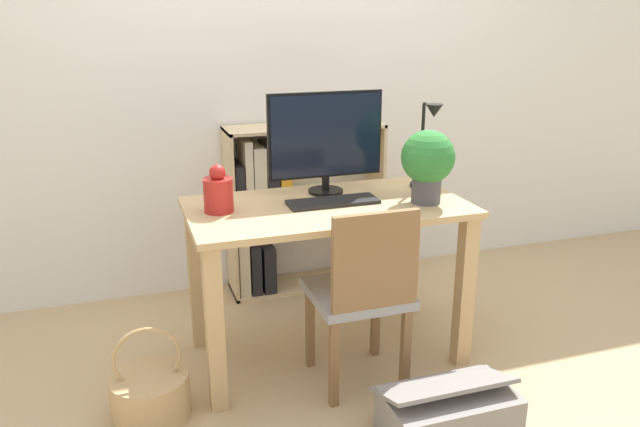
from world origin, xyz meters
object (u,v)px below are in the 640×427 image
at_px(potted_plant, 428,161).
at_px(storage_box, 448,414).
at_px(basket, 150,393).
at_px(keyboard, 333,202).
at_px(chair, 363,291).
at_px(desk_lamp, 428,138).
at_px(monitor, 326,138).
at_px(bookshelf, 276,208).
at_px(vase, 218,192).

bearing_deg(potted_plant, storage_box, -107.14).
height_order(basket, storage_box, basket).
distance_m(basket, storage_box, 1.18).
relative_size(keyboard, potted_plant, 1.25).
bearing_deg(basket, chair, -4.24).
distance_m(chair, storage_box, 0.59).
bearing_deg(desk_lamp, potted_plant, -117.16).
distance_m(keyboard, desk_lamp, 0.56).
xyz_separation_m(keyboard, potted_plant, (0.40, -0.11, 0.18)).
xyz_separation_m(keyboard, storage_box, (0.21, -0.74, -0.65)).
bearing_deg(desk_lamp, basket, -167.02).
bearing_deg(potted_plant, monitor, 142.21).
bearing_deg(bookshelf, vase, -120.43).
distance_m(keyboard, storage_box, 1.01).
bearing_deg(vase, monitor, 14.29).
height_order(desk_lamp, basket, desk_lamp).
height_order(vase, chair, vase).
xyz_separation_m(potted_plant, basket, (-1.27, -0.13, -0.84)).
relative_size(keyboard, chair, 0.49).
distance_m(vase, potted_plant, 0.93).
height_order(bookshelf, basket, bookshelf).
bearing_deg(desk_lamp, bookshelf, 127.84).
xyz_separation_m(monitor, potted_plant, (0.38, -0.29, -0.07)).
distance_m(monitor, storage_box, 1.31).
xyz_separation_m(desk_lamp, chair, (-0.47, -0.38, -0.55)).
distance_m(monitor, basket, 1.34).
relative_size(vase, chair, 0.25).
height_order(vase, desk_lamp, desk_lamp).
relative_size(potted_plant, chair, 0.39).
height_order(potted_plant, chair, potted_plant).
distance_m(chair, basket, 0.96).
distance_m(bookshelf, basket, 1.37).
relative_size(chair, basket, 2.09).
relative_size(basket, storage_box, 0.79).
xyz_separation_m(monitor, chair, (-0.00, -0.49, -0.56)).
relative_size(potted_plant, basket, 0.82).
relative_size(keyboard, desk_lamp, 0.98).
relative_size(desk_lamp, basket, 1.04).
relative_size(chair, bookshelf, 0.87).
height_order(desk_lamp, bookshelf, desk_lamp).
height_order(bookshelf, storage_box, bookshelf).
bearing_deg(chair, bookshelf, 87.58).
xyz_separation_m(desk_lamp, storage_box, (-0.29, -0.82, -0.90)).
xyz_separation_m(desk_lamp, bookshelf, (-0.56, 0.72, -0.51)).
xyz_separation_m(potted_plant, storage_box, (-0.19, -0.63, -0.84)).
relative_size(potted_plant, bookshelf, 0.34).
relative_size(monitor, bookshelf, 0.57).
relative_size(monitor, vase, 2.65).
bearing_deg(vase, bookshelf, 59.57).
bearing_deg(chair, potted_plant, 20.27).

